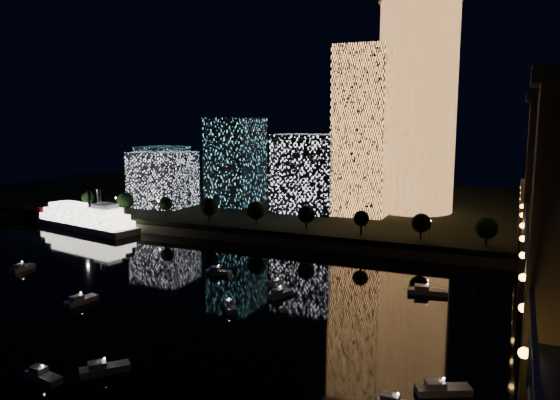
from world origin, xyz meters
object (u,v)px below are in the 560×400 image
Objects in this scene: tower_cylindrical at (417,106)px; riverboat at (82,218)px; tower_rectangular at (363,132)px; truss_bridge at (559,297)px.

riverboat is (-120.23, -67.60, -44.84)m from tower_cylindrical.
riverboat is (-102.08, -50.77, -34.50)m from tower_rectangular.
tower_rectangular is 141.32m from truss_bridge.
tower_cylindrical reaches higher than riverboat.
tower_rectangular is at bearing -137.17° from tower_cylindrical.
truss_bridge is at bearing -62.02° from tower_rectangular.
tower_rectangular is at bearing 26.45° from riverboat.
tower_cylindrical is 26.82m from tower_rectangular.
truss_bridge is (47.29, -140.03, -32.91)m from tower_cylindrical.
tower_cylindrical reaches higher than tower_rectangular.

